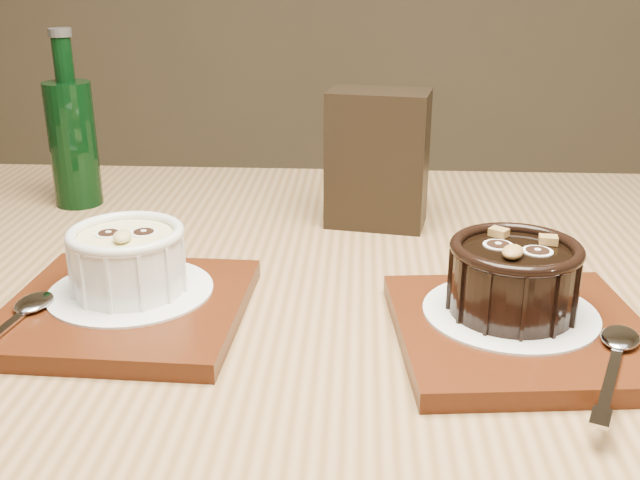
# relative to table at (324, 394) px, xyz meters

# --- Properties ---
(table) EXTENTS (1.22, 0.83, 0.75)m
(table) POSITION_rel_table_xyz_m (0.00, 0.00, 0.00)
(table) COLOR brown
(table) RESTS_ON ground
(tray_left) EXTENTS (0.18, 0.18, 0.01)m
(tray_left) POSITION_rel_table_xyz_m (-0.15, -0.04, 0.10)
(tray_left) COLOR #4C1F0C
(tray_left) RESTS_ON table
(doily_left) EXTENTS (0.13, 0.13, 0.00)m
(doily_left) POSITION_rel_table_xyz_m (-0.15, -0.03, 0.11)
(doily_left) COLOR white
(doily_left) RESTS_ON tray_left
(ramekin_white) EXTENTS (0.09, 0.09, 0.05)m
(ramekin_white) POSITION_rel_table_xyz_m (-0.15, -0.03, 0.14)
(ramekin_white) COLOR silver
(ramekin_white) RESTS_ON doily_left
(spoon_left) EXTENTS (0.04, 0.14, 0.01)m
(spoon_left) POSITION_rel_table_xyz_m (-0.22, -0.10, 0.11)
(spoon_left) COLOR silver
(spoon_left) RESTS_ON tray_left
(tray_right) EXTENTS (0.20, 0.20, 0.01)m
(tray_right) POSITION_rel_table_xyz_m (0.15, -0.06, 0.10)
(tray_right) COLOR #4C1F0C
(tray_right) RESTS_ON table
(doily_right) EXTENTS (0.13, 0.13, 0.00)m
(doily_right) POSITION_rel_table_xyz_m (0.14, -0.04, 0.11)
(doily_right) COLOR white
(doily_right) RESTS_ON tray_right
(ramekin_dark) EXTENTS (0.10, 0.10, 0.06)m
(ramekin_dark) POSITION_rel_table_xyz_m (0.14, -0.04, 0.14)
(ramekin_dark) COLOR black
(ramekin_dark) RESTS_ON doily_right
(spoon_right) EXTENTS (0.07, 0.13, 0.01)m
(spoon_right) POSITION_rel_table_xyz_m (0.20, -0.11, 0.11)
(spoon_right) COLOR silver
(spoon_right) RESTS_ON tray_right
(condiment_stand) EXTENTS (0.11, 0.07, 0.14)m
(condiment_stand) POSITION_rel_table_xyz_m (0.04, 0.19, 0.16)
(condiment_stand) COLOR black
(condiment_stand) RESTS_ON table
(green_bottle) EXTENTS (0.05, 0.05, 0.19)m
(green_bottle) POSITION_rel_table_xyz_m (-0.30, 0.23, 0.17)
(green_bottle) COLOR black
(green_bottle) RESTS_ON table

